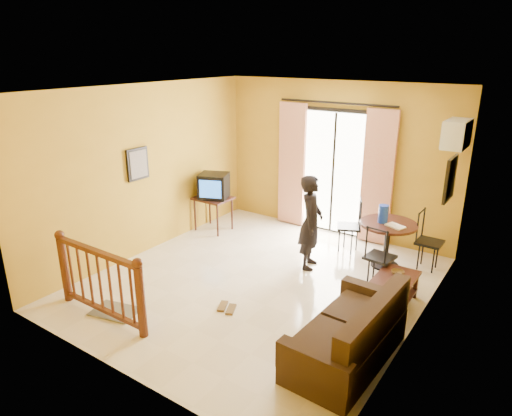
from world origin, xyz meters
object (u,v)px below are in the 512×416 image
Objects in this scene: coffee_table at (393,288)px; standing_person at (311,222)px; television at (214,186)px; sofa at (351,338)px; dining_table at (388,232)px.

standing_person reaches higher than coffee_table.
television reaches higher than sofa.
standing_person is at bearing 131.29° from sofa.
sofa is (0.49, -2.54, -0.28)m from dining_table.
coffee_table is at bearing -66.75° from dining_table.
dining_table is at bearing -17.12° from television.
standing_person is at bearing -32.07° from television.
sofa reaches higher than dining_table.
dining_table is 0.51× the size of sofa.
coffee_table is (0.49, -1.13, -0.32)m from dining_table.
television is 0.37× the size of sofa.
television is at bearing 63.70° from standing_person.
television reaches higher than coffee_table.
coffee_table is 1.62m from standing_person.
standing_person reaches higher than television.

